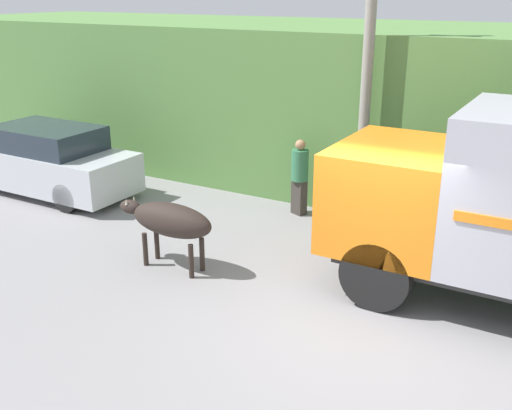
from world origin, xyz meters
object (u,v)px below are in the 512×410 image
Objects in this scene: brown_cow at (170,220)px; parked_suv at (46,161)px; pedestrian_on_hill at (300,174)px; utility_pole at (368,54)px.

brown_cow is 5.45m from parked_suv.
pedestrian_on_hill reaches higher than brown_cow.
parked_suv is 7.92m from utility_pole.
brown_cow is 5.04m from utility_pole.
parked_suv is 0.68× the size of utility_pole.
parked_suv is (-5.13, 1.85, -0.10)m from brown_cow.
brown_cow is at bearing -16.87° from parked_suv.
utility_pole reaches higher than pedestrian_on_hill.
pedestrian_on_hill is at bearing -168.79° from utility_pole.
utility_pole is (7.19, 1.95, 2.69)m from parked_suv.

